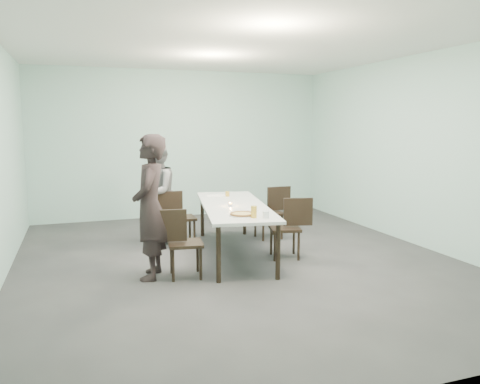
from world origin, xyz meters
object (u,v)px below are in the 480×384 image
object	(u,v)px
chair_near_left	(179,238)
water_tumbler	(266,215)
chair_near_right	(290,223)
side_plate	(253,210)
chair_far_right	(273,209)
table	(234,208)
tealight	(230,205)
amber_tumbler	(227,194)
diner_near	(150,207)
pizza	(242,214)
diner_far	(156,193)
beer_glass	(254,212)
chair_far_left	(176,214)

from	to	relation	value
chair_near_left	water_tumbler	size ratio (longest dim) A/B	9.67
chair_near_left	chair_near_right	world-z (taller)	same
chair_near_right	side_plate	bearing A→B (deg)	22.89
chair_near_left	chair_far_right	size ratio (longest dim) A/B	1.00
chair_far_right	table	bearing A→B (deg)	36.96
tealight	side_plate	bearing A→B (deg)	-63.24
amber_tumbler	chair_near_right	bearing A→B (deg)	-64.67
diner_near	water_tumbler	distance (m)	1.44
side_plate	tealight	bearing A→B (deg)	116.76
chair_near_left	pizza	xyz separation A→B (m)	(0.82, -0.07, 0.27)
diner_near	table	bearing A→B (deg)	133.61
water_tumbler	amber_tumbler	world-z (taller)	water_tumbler
side_plate	amber_tumbler	xyz separation A→B (m)	(0.05, 1.29, 0.04)
table	side_plate	size ratio (longest dim) A/B	15.10
diner_far	diner_near	bearing A→B (deg)	14.93
chair_far_right	amber_tumbler	xyz separation A→B (m)	(-0.80, 0.02, 0.29)
pizza	water_tumbler	bearing A→B (deg)	-47.67
chair_near_left	beer_glass	bearing A→B (deg)	-7.26
chair_near_left	water_tumbler	distance (m)	1.13
chair_near_right	water_tumbler	size ratio (longest dim) A/B	9.67
pizza	chair_far_right	bearing A→B (deg)	54.93
chair_far_right	amber_tumbler	world-z (taller)	chair_far_right
table	diner_near	size ratio (longest dim) A/B	1.51
chair_far_left	chair_near_left	bearing A→B (deg)	-99.61
diner_near	side_plate	distance (m)	1.43
beer_glass	tealight	bearing A→B (deg)	91.48
chair_far_left	water_tumbler	size ratio (longest dim) A/B	9.67
chair_near_right	tealight	world-z (taller)	chair_near_right
side_plate	amber_tumbler	world-z (taller)	amber_tumbler
chair_near_right	diner_far	xyz separation A→B (m)	(-1.69, 1.45, 0.32)
side_plate	beer_glass	distance (m)	0.52
chair_near_left	chair_near_right	xyz separation A→B (m)	(1.70, 0.34, 0.00)
table	diner_near	xyz separation A→B (m)	(-1.31, -0.66, 0.21)
diner_far	tealight	bearing A→B (deg)	63.68
chair_near_left	water_tumbler	bearing A→B (deg)	-9.37
chair_far_right	diner_far	bearing A→B (deg)	-9.55
chair_near_right	pizza	distance (m)	1.01
amber_tumbler	side_plate	bearing A→B (deg)	-92.00
chair_far_right	diner_near	xyz separation A→B (m)	(-2.26, -1.42, 0.40)
chair_far_left	amber_tumbler	bearing A→B (deg)	-2.01
water_tumbler	tealight	bearing A→B (deg)	99.19
pizza	table	bearing A→B (deg)	78.70
chair_far_left	chair_near_right	world-z (taller)	same
chair_far_right	diner_far	xyz separation A→B (m)	(-1.92, 0.27, 0.32)
side_plate	beer_glass	size ratio (longest dim) A/B	1.20
chair_near_right	pizza	size ratio (longest dim) A/B	2.56
table	beer_glass	xyz separation A→B (m)	(-0.07, -1.01, 0.13)
table	water_tumbler	size ratio (longest dim) A/B	30.19
chair_far_left	chair_far_right	bearing A→B (deg)	-1.34
table	diner_far	distance (m)	1.42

